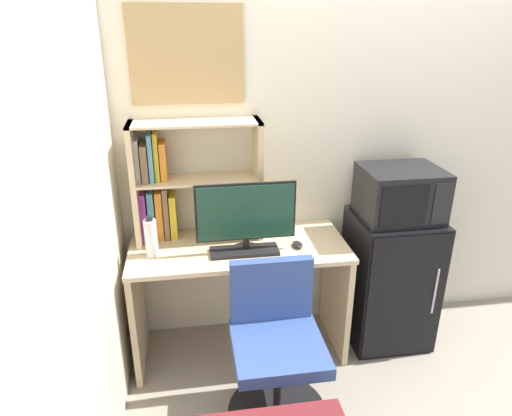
{
  "coord_description": "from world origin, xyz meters",
  "views": [
    {
      "loc": [
        -1.17,
        -2.72,
        2.04
      ],
      "look_at": [
        -0.8,
        -0.31,
        1.02
      ],
      "focal_mm": 32.13,
      "sensor_mm": 36.0,
      "label": 1
    }
  ],
  "objects_px": {
    "hutch_bookshelf": "(177,182)",
    "computer_mouse": "(297,245)",
    "keyboard": "(244,251)",
    "mini_fridge": "(389,279)",
    "microwave": "(400,193)",
    "monitor": "(246,215)",
    "wall_corkboard": "(186,55)",
    "desk_chair": "(276,354)",
    "water_bottle": "(151,237)"
  },
  "relations": [
    {
      "from": "computer_mouse",
      "to": "microwave",
      "type": "height_order",
      "value": "microwave"
    },
    {
      "from": "monitor",
      "to": "water_bottle",
      "type": "bearing_deg",
      "value": 176.82
    },
    {
      "from": "computer_mouse",
      "to": "desk_chair",
      "type": "relative_size",
      "value": 0.11
    },
    {
      "from": "monitor",
      "to": "keyboard",
      "type": "xyz_separation_m",
      "value": [
        -0.01,
        -0.02,
        -0.22
      ]
    },
    {
      "from": "mini_fridge",
      "to": "water_bottle",
      "type": "bearing_deg",
      "value": -178.08
    },
    {
      "from": "monitor",
      "to": "desk_chair",
      "type": "bearing_deg",
      "value": -77.69
    },
    {
      "from": "keyboard",
      "to": "mini_fridge",
      "type": "relative_size",
      "value": 0.45
    },
    {
      "from": "keyboard",
      "to": "mini_fridge",
      "type": "height_order",
      "value": "mini_fridge"
    },
    {
      "from": "hutch_bookshelf",
      "to": "computer_mouse",
      "type": "xyz_separation_m",
      "value": [
        0.69,
        -0.25,
        -0.35
      ]
    },
    {
      "from": "water_bottle",
      "to": "mini_fridge",
      "type": "distance_m",
      "value": 1.57
    },
    {
      "from": "water_bottle",
      "to": "hutch_bookshelf",
      "type": "bearing_deg",
      "value": 53.54
    },
    {
      "from": "mini_fridge",
      "to": "wall_corkboard",
      "type": "xyz_separation_m",
      "value": [
        -1.24,
        0.27,
        1.4
      ]
    },
    {
      "from": "monitor",
      "to": "computer_mouse",
      "type": "relative_size",
      "value": 6.06
    },
    {
      "from": "computer_mouse",
      "to": "mini_fridge",
      "type": "xyz_separation_m",
      "value": [
        0.65,
        0.08,
        -0.34
      ]
    },
    {
      "from": "hutch_bookshelf",
      "to": "keyboard",
      "type": "xyz_separation_m",
      "value": [
        0.36,
        -0.27,
        -0.35
      ]
    },
    {
      "from": "desk_chair",
      "to": "keyboard",
      "type": "bearing_deg",
      "value": 104.53
    },
    {
      "from": "wall_corkboard",
      "to": "keyboard",
      "type": "bearing_deg",
      "value": -53.66
    },
    {
      "from": "monitor",
      "to": "wall_corkboard",
      "type": "bearing_deg",
      "value": 129.22
    },
    {
      "from": "keyboard",
      "to": "microwave",
      "type": "relative_size",
      "value": 0.84
    },
    {
      "from": "hutch_bookshelf",
      "to": "desk_chair",
      "type": "bearing_deg",
      "value": -55.74
    },
    {
      "from": "wall_corkboard",
      "to": "hutch_bookshelf",
      "type": "bearing_deg",
      "value": -134.81
    },
    {
      "from": "water_bottle",
      "to": "wall_corkboard",
      "type": "relative_size",
      "value": 0.38
    },
    {
      "from": "monitor",
      "to": "computer_mouse",
      "type": "height_order",
      "value": "monitor"
    },
    {
      "from": "mini_fridge",
      "to": "microwave",
      "type": "relative_size",
      "value": 1.88
    },
    {
      "from": "monitor",
      "to": "desk_chair",
      "type": "relative_size",
      "value": 0.67
    },
    {
      "from": "desk_chair",
      "to": "computer_mouse",
      "type": "bearing_deg",
      "value": 64.93
    },
    {
      "from": "hutch_bookshelf",
      "to": "keyboard",
      "type": "height_order",
      "value": "hutch_bookshelf"
    },
    {
      "from": "monitor",
      "to": "water_bottle",
      "type": "relative_size",
      "value": 2.39
    },
    {
      "from": "water_bottle",
      "to": "mini_fridge",
      "type": "height_order",
      "value": "water_bottle"
    },
    {
      "from": "water_bottle",
      "to": "microwave",
      "type": "height_order",
      "value": "microwave"
    },
    {
      "from": "monitor",
      "to": "microwave",
      "type": "distance_m",
      "value": 0.97
    },
    {
      "from": "computer_mouse",
      "to": "microwave",
      "type": "bearing_deg",
      "value": 6.89
    },
    {
      "from": "desk_chair",
      "to": "mini_fridge",
      "type": "bearing_deg",
      "value": 31.43
    },
    {
      "from": "hutch_bookshelf",
      "to": "desk_chair",
      "type": "xyz_separation_m",
      "value": [
        0.48,
        -0.7,
        -0.76
      ]
    },
    {
      "from": "monitor",
      "to": "mini_fridge",
      "type": "height_order",
      "value": "monitor"
    },
    {
      "from": "microwave",
      "to": "wall_corkboard",
      "type": "distance_m",
      "value": 1.5
    },
    {
      "from": "mini_fridge",
      "to": "keyboard",
      "type": "bearing_deg",
      "value": -174.13
    },
    {
      "from": "hutch_bookshelf",
      "to": "wall_corkboard",
      "type": "bearing_deg",
      "value": 45.19
    },
    {
      "from": "hutch_bookshelf",
      "to": "monitor",
      "type": "distance_m",
      "value": 0.47
    },
    {
      "from": "microwave",
      "to": "keyboard",
      "type": "bearing_deg",
      "value": -173.95
    },
    {
      "from": "mini_fridge",
      "to": "microwave",
      "type": "xyz_separation_m",
      "value": [
        0.0,
        0.0,
        0.6
      ]
    },
    {
      "from": "microwave",
      "to": "monitor",
      "type": "bearing_deg",
      "value": -175.04
    },
    {
      "from": "wall_corkboard",
      "to": "mini_fridge",
      "type": "bearing_deg",
      "value": -12.05
    },
    {
      "from": "computer_mouse",
      "to": "mini_fridge",
      "type": "distance_m",
      "value": 0.74
    },
    {
      "from": "hutch_bookshelf",
      "to": "computer_mouse",
      "type": "bearing_deg",
      "value": -19.67
    },
    {
      "from": "computer_mouse",
      "to": "water_bottle",
      "type": "relative_size",
      "value": 0.39
    },
    {
      "from": "computer_mouse",
      "to": "wall_corkboard",
      "type": "bearing_deg",
      "value": 150.01
    },
    {
      "from": "monitor",
      "to": "keyboard",
      "type": "relative_size",
      "value": 1.45
    },
    {
      "from": "keyboard",
      "to": "microwave",
      "type": "height_order",
      "value": "microwave"
    },
    {
      "from": "keyboard",
      "to": "water_bottle",
      "type": "relative_size",
      "value": 1.65
    }
  ]
}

